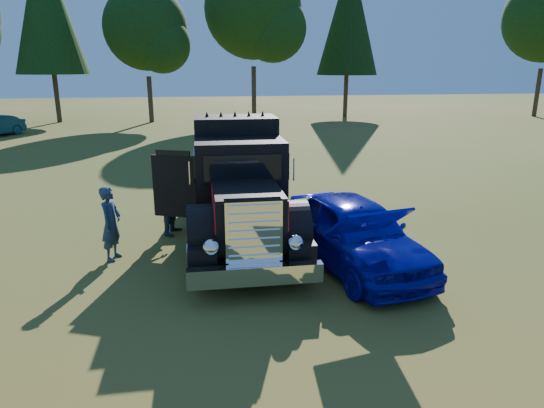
{
  "coord_description": "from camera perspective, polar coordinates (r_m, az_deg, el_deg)",
  "views": [
    {
      "loc": [
        -0.48,
        -9.08,
        4.25
      ],
      "look_at": [
        1.15,
        1.64,
        1.13
      ],
      "focal_mm": 32.0,
      "sensor_mm": 36.0,
      "label": 1
    }
  ],
  "objects": [
    {
      "name": "spectator_near",
      "position": [
        11.39,
        -18.41,
        -2.19
      ],
      "size": [
        0.57,
        0.71,
        1.69
      ],
      "primitive_type": "imported",
      "rotation": [
        0.0,
        0.0,
        1.27
      ],
      "color": "#20204B",
      "rests_on": "ground"
    },
    {
      "name": "hotrod_coupe",
      "position": [
        10.63,
        9.7,
        -3.29
      ],
      "size": [
        2.67,
        4.76,
        1.89
      ],
      "color": "#071299",
      "rests_on": "ground"
    },
    {
      "name": "diamond_t_truck",
      "position": [
        11.84,
        -3.91,
        1.5
      ],
      "size": [
        3.32,
        7.16,
        3.0
      ],
      "color": "black",
      "rests_on": "ground"
    },
    {
      "name": "ground",
      "position": [
        10.04,
        -5.15,
        -9.06
      ],
      "size": [
        120.0,
        120.0,
        0.0
      ],
      "primitive_type": "plane",
      "color": "#2A4C16",
      "rests_on": "ground"
    },
    {
      "name": "treeline",
      "position": [
        36.68,
        -16.15,
        20.98
      ],
      "size": [
        72.1,
        24.04,
        13.84
      ],
      "color": "#2D2116",
      "rests_on": "ground"
    },
    {
      "name": "spectator_far",
      "position": [
        12.77,
        -11.34,
        0.29
      ],
      "size": [
        0.91,
        1.01,
        1.7
      ],
      "primitive_type": "imported",
      "rotation": [
        0.0,
        0.0,
        1.18
      ],
      "color": "#1F2C48",
      "rests_on": "ground"
    }
  ]
}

